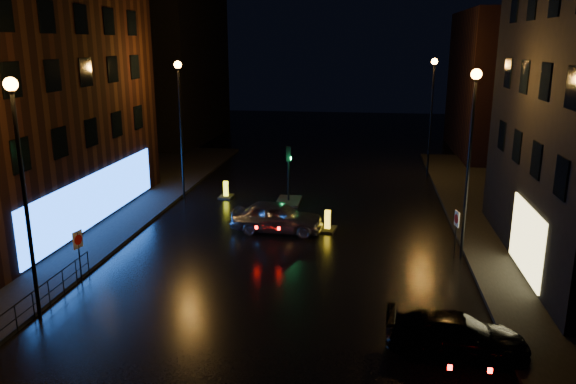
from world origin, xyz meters
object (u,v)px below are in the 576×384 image
silver_hatchback (277,217)px  bollard_far (226,194)px  traffic_signal (289,194)px  dark_sedan (457,335)px  road_sign_right (457,223)px  road_sign_left (78,244)px  bollard_near (327,226)px

silver_hatchback → bollard_far: (-4.24, 6.06, -0.57)m
traffic_signal → dark_sedan: size_ratio=0.79×
traffic_signal → road_sign_right: bearing=-42.0°
dark_sedan → road_sign_left: (-14.29, 3.47, 0.98)m
traffic_signal → bollard_far: (-4.04, 0.50, -0.27)m
traffic_signal → bollard_far: 4.08m
dark_sedan → bollard_near: dark_sedan is taller
silver_hatchback → bollard_near: 2.67m
bollard_near → road_sign_right: 6.78m
silver_hatchback → road_sign_left: size_ratio=2.17×
road_sign_left → traffic_signal: bearing=74.4°
traffic_signal → silver_hatchback: size_ratio=0.74×
traffic_signal → road_sign_left: size_ratio=1.60×
road_sign_left → road_sign_right: 16.20m
bollard_near → silver_hatchback: bearing=-158.4°
silver_hatchback → bollard_far: silver_hatchback is taller
traffic_signal → silver_hatchback: (0.20, -5.55, 0.29)m
bollard_near → road_sign_right: (5.98, -2.88, 1.38)m
bollard_near → traffic_signal: bearing=127.3°
road_sign_left → road_sign_right: (15.41, 4.98, -0.00)m
bollard_near → bollard_far: bearing=149.6°
road_sign_left → bollard_near: bearing=51.8°
traffic_signal → dark_sedan: traffic_signal is taller
silver_hatchback → road_sign_right: bearing=-103.1°
road_sign_right → road_sign_left: bearing=6.0°
road_sign_left → dark_sedan: bearing=-1.7°
dark_sedan → bollard_far: 20.43m
bollard_far → road_sign_left: road_sign_left is taller
road_sign_left → road_sign_right: size_ratio=1.00×
bollard_near → road_sign_left: 12.36m
road_sign_right → traffic_signal: bearing=-53.8°
bollard_far → road_sign_right: (12.76, -8.34, 1.38)m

